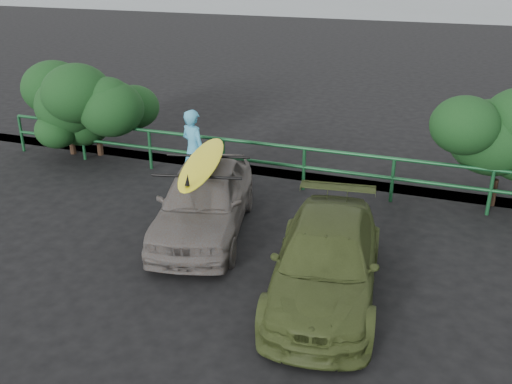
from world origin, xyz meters
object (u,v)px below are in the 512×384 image
olive_vehicle (326,261)px  guardrail (263,163)px  surfboard (203,162)px  man (194,150)px  sedan (204,200)px

olive_vehicle → guardrail: bearing=113.9°
guardrail → surfboard: (-0.24, -2.73, 0.93)m
man → surfboard: size_ratio=0.63×
guardrail → surfboard: surfboard is taller
guardrail → sedan: sedan is taller
sedan → olive_vehicle: sedan is taller
guardrail → olive_vehicle: bearing=-58.4°
guardrail → man: man is taller
surfboard → sedan: bearing=166.6°
sedan → man: size_ratio=2.10×
olive_vehicle → surfboard: surfboard is taller
olive_vehicle → surfboard: size_ratio=1.35×
guardrail → olive_vehicle: (2.50, -4.06, 0.07)m
guardrail → olive_vehicle: size_ratio=3.46×
sedan → surfboard: (0.00, 0.00, 0.78)m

